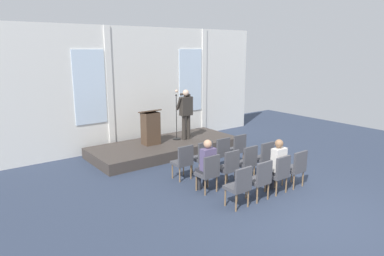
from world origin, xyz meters
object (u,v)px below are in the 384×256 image
Objects in this scene: audience_r2_c2 at (277,163)px; mic_stand at (177,130)px; speaker at (186,111)px; chair_r1_c3 at (264,156)px; chair_r0_c1 at (203,156)px; chair_r0_c3 at (237,148)px; chair_r1_c1 at (229,166)px; chair_r2_c0 at (240,185)px; chair_r2_c3 at (296,167)px; chair_r2_c2 at (279,172)px; chair_r1_c0 at (209,171)px; audience_r1_c0 at (207,163)px; chair_r0_c2 at (221,152)px; chair_r2_c1 at (260,178)px; lectern at (151,128)px; chair_r1_c2 at (247,161)px; chair_r0_c0 at (183,160)px.

mic_stand is at bearing 87.28° from audience_r2_c2.
chair_r1_c3 is (0.18, -3.37, -0.80)m from speaker.
chair_r0_c1 is (-0.86, -2.51, -0.14)m from mic_stand.
chair_r1_c1 is (-1.30, -1.04, 0.00)m from chair_r0_c3.
chair_r2_c0 is 1.94m from chair_r2_c3.
speaker is 4.50m from chair_r2_c2.
chair_r1_c3 is (1.94, 0.00, 0.00)m from chair_r1_c0.
audience_r1_c0 is 1.66m from audience_r2_c2.
chair_r0_c2 is 1.00× the size of chair_r2_c1.
lectern is at bearing 107.92° from chair_r0_c2.
chair_r2_c2 is (1.30, -1.12, -0.19)m from audience_r1_c0.
mic_stand is at bearing 66.50° from audience_r1_c0.
chair_r0_c2 is at bearing 72.73° from chair_r2_c1.
chair_r0_c1 is (-1.12, -2.32, -0.80)m from speaker.
audience_r2_c2 is at bearing -79.82° from lectern.
chair_r0_c3 is 0.71× the size of audience_r2_c2.
speaker reaches higher than chair_r2_c1.
speaker reaches higher than chair_r1_c0.
chair_r1_c0 is (-0.49, -3.54, -0.35)m from lectern.
chair_r1_c2 is (0.65, 0.00, 0.00)m from chair_r1_c1.
chair_r1_c1 is (0.65, -0.08, -0.19)m from audience_r1_c0.
lectern is at bearing 92.01° from chair_r2_c1.
chair_r1_c1 is 1.30m from chair_r1_c3.
chair_r1_c3 is (0.65, 0.00, 0.00)m from chair_r1_c2.
chair_r1_c1 is (0.16, -3.54, -0.35)m from lectern.
speaker is 1.82× the size of chair_r1_c2.
mic_stand is 3.87m from chair_r1_c0.
chair_r0_c2 and chair_r2_c1 have the same top height.
lectern is 4.58m from audience_r2_c2.
chair_r2_c0 is at bearing -90.00° from chair_r0_c0.
chair_r1_c2 is (1.30, -0.08, -0.19)m from audience_r1_c0.
speaker is 3.88m from chair_r1_c0.
chair_r1_c0 is (-1.51, -3.56, -0.14)m from mic_stand.
audience_r2_c2 is 1.41× the size of chair_r2_c3.
speaker is at bearing 92.35° from chair_r2_c3.
mic_stand is 1.65× the size of chair_r2_c1.
mic_stand is at bearing 85.12° from chair_r0_c2.
chair_r0_c2 is 1.23m from chair_r1_c3.
chair_r1_c0 is at bearing 180.00° from chair_r1_c1.
chair_r2_c1 is at bearing -87.99° from lectern.
chair_r1_c1 is 1.04m from chair_r2_c1.
chair_r1_c1 is 1.23m from chair_r2_c0.
chair_r1_c0 is 0.65m from chair_r1_c1.
audience_r1_c0 reaches higher than chair_r0_c3.
chair_r1_c2 is 0.98m from audience_r2_c2.
chair_r2_c3 is (1.94, -1.12, -0.19)m from audience_r1_c0.
mic_stand is 2.53m from chair_r0_c2.
chair_r0_c1 is 1.00× the size of chair_r2_c1.
lectern reaches higher than chair_r0_c3.
chair_r1_c3 is (1.30, -1.04, 0.00)m from chair_r0_c1.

